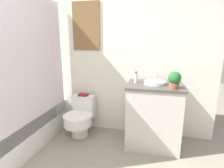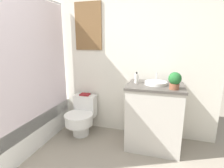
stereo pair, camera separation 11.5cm
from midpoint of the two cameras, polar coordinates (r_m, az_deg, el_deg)
name	(u,v)px [view 1 (the left image)]	position (r m, az deg, el deg)	size (l,w,h in m)	color
wall_back	(100,52)	(2.75, -5.13, 10.25)	(3.42, 0.07, 2.50)	silver
shower_area	(24,125)	(2.80, -28.00, -11.86)	(0.59, 1.45, 1.98)	white
toilet	(80,117)	(2.79, -11.55, -10.58)	(0.43, 0.54, 0.59)	white
vanity	(153,115)	(2.48, 11.98, -9.93)	(0.72, 0.57, 0.87)	beige
sink	(155,82)	(2.36, 12.54, 0.50)	(0.29, 0.32, 0.13)	white
soap_bottle	(136,78)	(2.37, 6.46, 1.94)	(0.05, 0.05, 0.15)	silver
potted_plant	(175,79)	(2.17, 18.33, 1.41)	(0.15, 0.15, 0.20)	brown
book_on_tank	(83,95)	(2.81, -10.53, -3.51)	(0.15, 0.12, 0.02)	maroon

